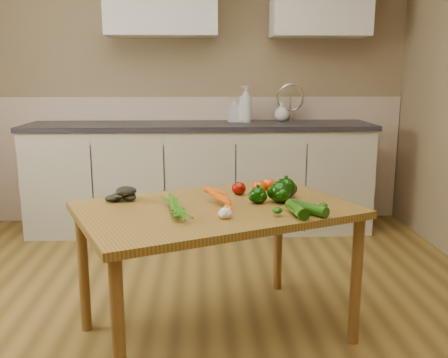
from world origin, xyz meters
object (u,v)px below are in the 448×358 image
soap_bottle_b (234,109)px  pepper_a (258,195)px  pepper_b (286,188)px  soap_bottle_a (246,104)px  leafy_greens (119,194)px  tomato_c (269,185)px  table (216,221)px  tomato_b (259,187)px  zucchini_a (310,209)px  soap_bottle_c (282,112)px  garlic_bulb (225,213)px  carrot_bunch (207,202)px  zucchini_b (297,209)px  tomato_a (239,188)px  pepper_c (280,192)px

soap_bottle_b → pepper_a: size_ratio=2.65×
soap_bottle_b → pepper_a: (-0.01, -1.87, -0.29)m
pepper_b → soap_bottle_b: bearing=94.6°
pepper_a → pepper_b: pepper_b is taller
soap_bottle_a → soap_bottle_b: 0.11m
leafy_greens → tomato_c: bearing=15.9°
table → pepper_b: pepper_b is taller
tomato_b → tomato_c: size_ratio=0.97×
soap_bottle_b → zucchini_a: bearing=80.9°
soap_bottle_c → pepper_b: bearing=-102.8°
table → zucchini_a: zucchini_a is taller
soap_bottle_b → garlic_bulb: size_ratio=3.70×
pepper_a → tomato_c: 0.28m
soap_bottle_a → carrot_bunch: 1.97m
table → zucchini_b: zucchini_b is taller
garlic_bulb → tomato_c: 0.58m
soap_bottle_b → carrot_bunch: size_ratio=0.90×
soap_bottle_a → zucchini_b: (0.05, -2.05, -0.35)m
table → tomato_b: 0.37m
tomato_c → zucchini_a: 0.49m
tomato_a → tomato_c: tomato_a is taller
leafy_greens → pepper_c: (0.79, -0.03, 0.01)m
carrot_bunch → pepper_c: 0.37m
tomato_b → zucchini_a: bearing=-66.6°
leafy_greens → pepper_b: 0.84m
pepper_a → tomato_a: size_ratio=1.09×
soap_bottle_a → pepper_c: soap_bottle_a is taller
tomato_c → zucchini_a: bearing=-75.0°
table → tomato_a: bearing=37.4°
soap_bottle_a → soap_bottle_b: (-0.09, 0.04, -0.05)m
pepper_c → zucchini_a: bearing=-64.6°
pepper_a → tomato_b: (0.03, 0.22, -0.01)m
soap_bottle_c → pepper_a: size_ratio=2.02×
table → tomato_a: (0.13, 0.22, 0.11)m
soap_bottle_c → zucchini_a: bearing=-100.0°
leafy_greens → soap_bottle_b: bearing=69.3°
garlic_bulb → tomato_a: size_ratio=0.78×
table → tomato_b: (0.24, 0.27, 0.11)m
soap_bottle_a → garlic_bulb: size_ratio=5.28×
table → soap_bottle_a: size_ratio=4.89×
garlic_bulb → pepper_c: size_ratio=0.55×
pepper_a → zucchini_a: pepper_a is taller
soap_bottle_b → leafy_greens: bearing=54.5°
pepper_c → pepper_b: bearing=63.1°
leafy_greens → zucchini_a: size_ratio=1.01×
soap_bottle_c → pepper_b: soap_bottle_c is taller
leafy_greens → pepper_a: size_ratio=2.25×
soap_bottle_a → tomato_b: size_ratio=4.41×
soap_bottle_a → pepper_b: soap_bottle_a is taller
soap_bottle_a → tomato_b: (-0.07, -1.61, -0.34)m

